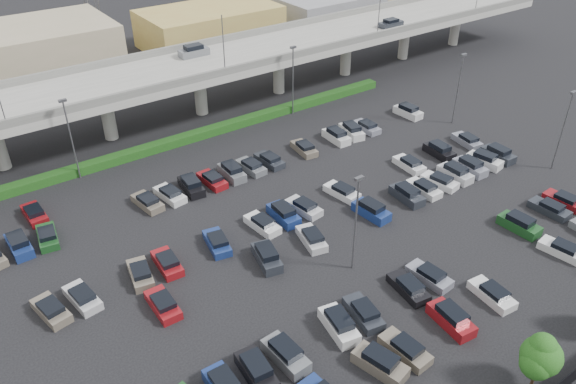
{
  "coord_description": "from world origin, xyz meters",
  "views": [
    {
      "loc": [
        -29.22,
        -38.41,
        35.59
      ],
      "look_at": [
        1.02,
        4.15,
        2.0
      ],
      "focal_mm": 35.0,
      "sensor_mm": 36.0,
      "label": 1
    }
  ],
  "objects": [
    {
      "name": "overpass",
      "position": [
        -0.25,
        32.01,
        6.97
      ],
      "size": [
        150.0,
        13.0,
        15.8
      ],
      "color": "gray",
      "rests_on": "ground"
    },
    {
      "name": "distant_buildings",
      "position": [
        12.38,
        61.81,
        3.74
      ],
      "size": [
        138.0,
        24.0,
        9.0
      ],
      "color": "gray",
      "rests_on": "ground"
    },
    {
      "name": "tree_row",
      "position": [
        0.7,
        -26.53,
        3.52
      ],
      "size": [
        65.07,
        3.66,
        5.94
      ],
      "color": "#332316",
      "rests_on": "ground"
    },
    {
      "name": "parked_cars",
      "position": [
        -0.26,
        -3.41,
        0.63
      ],
      "size": [
        62.82,
        41.59,
        1.67
      ],
      "color": "#1A4B1F",
      "rests_on": "ground"
    },
    {
      "name": "hedge",
      "position": [
        0.0,
        25.0,
        0.55
      ],
      "size": [
        66.0,
        1.6,
        1.1
      ],
      "primitive_type": "cube",
      "color": "#164113",
      "rests_on": "ground"
    },
    {
      "name": "light_poles",
      "position": [
        -4.13,
        2.0,
        6.24
      ],
      "size": [
        66.9,
        48.38,
        10.3
      ],
      "color": "#505055",
      "rests_on": "ground"
    },
    {
      "name": "ground",
      "position": [
        0.0,
        0.0,
        0.0
      ],
      "size": [
        280.0,
        280.0,
        0.0
      ],
      "primitive_type": "plane",
      "color": "black"
    }
  ]
}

